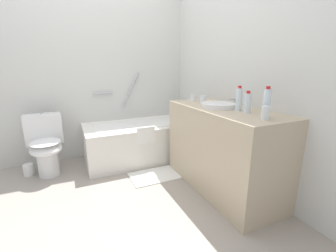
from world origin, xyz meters
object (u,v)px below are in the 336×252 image
at_px(water_bottle_2, 247,103).
at_px(drinking_glass_2, 265,113).
at_px(drinking_glass_0, 193,98).
at_px(water_bottle_0, 239,99).
at_px(bath_mat, 156,175).
at_px(water_bottle_1, 267,103).
at_px(toilet_paper_roll, 29,170).
at_px(sink_faucet, 235,103).
at_px(sink_basin, 218,105).
at_px(drinking_glass_1, 203,99).
at_px(bathtub, 140,140).
at_px(toilet, 46,144).

xyz_separation_m(water_bottle_2, drinking_glass_2, (-0.07, -0.26, -0.04)).
bearing_deg(drinking_glass_0, drinking_glass_2, -89.52).
relative_size(water_bottle_0, bath_mat, 0.39).
xyz_separation_m(water_bottle_1, toilet_paper_roll, (-1.91, 1.62, -0.90)).
xyz_separation_m(water_bottle_2, bath_mat, (-0.56, 0.77, -0.93)).
bearing_deg(drinking_glass_2, sink_faucet, 70.39).
bearing_deg(drinking_glass_2, sink_basin, 89.60).
relative_size(drinking_glass_0, drinking_glass_2, 0.79).
bearing_deg(water_bottle_0, bath_mat, 129.41).
height_order(water_bottle_2, drinking_glass_1, water_bottle_2).
bearing_deg(sink_basin, drinking_glass_0, 91.56).
relative_size(sink_faucet, toilet_paper_roll, 1.12).
relative_size(sink_faucet, water_bottle_1, 0.62).
xyz_separation_m(water_bottle_0, bath_mat, (-0.55, 0.67, -0.95)).
bearing_deg(toilet_paper_roll, water_bottle_0, -34.50).
distance_m(drinking_glass_0, bath_mat, 1.01).
xyz_separation_m(drinking_glass_0, toilet_paper_roll, (-1.84, 0.62, -0.82)).
height_order(water_bottle_0, drinking_glass_0, water_bottle_0).
height_order(drinking_glass_0, drinking_glass_2, drinking_glass_2).
height_order(sink_faucet, drinking_glass_2, drinking_glass_2).
bearing_deg(sink_basin, water_bottle_0, -75.71).
height_order(drinking_glass_2, bath_mat, drinking_glass_2).
bearing_deg(sink_basin, sink_faucet, 0.00).
distance_m(drinking_glass_1, toilet_paper_roll, 2.19).
height_order(sink_basin, toilet_paper_roll, sink_basin).
distance_m(sink_basin, sink_faucet, 0.20).
distance_m(sink_faucet, drinking_glass_0, 0.52).
bearing_deg(water_bottle_0, bathtub, 113.45).
relative_size(water_bottle_2, drinking_glass_1, 2.34).
height_order(sink_basin, water_bottle_1, water_bottle_1).
bearing_deg(drinking_glass_1, bathtub, 124.11).
relative_size(water_bottle_1, drinking_glass_0, 2.98).
height_order(drinking_glass_0, bath_mat, drinking_glass_0).
distance_m(drinking_glass_2, bath_mat, 1.45).
bearing_deg(water_bottle_1, drinking_glass_2, -138.21).
distance_m(water_bottle_1, bath_mat, 1.48).
bearing_deg(sink_faucet, drinking_glass_0, 114.57).
bearing_deg(drinking_glass_1, toilet, 155.54).
xyz_separation_m(toilet, sink_faucet, (1.83, -1.05, 0.52)).
bearing_deg(drinking_glass_1, drinking_glass_0, 99.15).
bearing_deg(drinking_glass_0, water_bottle_2, -84.60).
height_order(toilet, water_bottle_2, water_bottle_2).
relative_size(drinking_glass_2, bath_mat, 0.18).
distance_m(bathtub, sink_basin, 1.31).
bearing_deg(water_bottle_0, water_bottle_2, -86.30).
bearing_deg(toilet, water_bottle_2, 46.62).
relative_size(sink_faucet, water_bottle_0, 0.67).
xyz_separation_m(water_bottle_2, drinking_glass_1, (-0.05, 0.62, -0.05)).
bearing_deg(drinking_glass_0, sink_faucet, -65.43).
relative_size(bathtub, water_bottle_1, 5.83).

